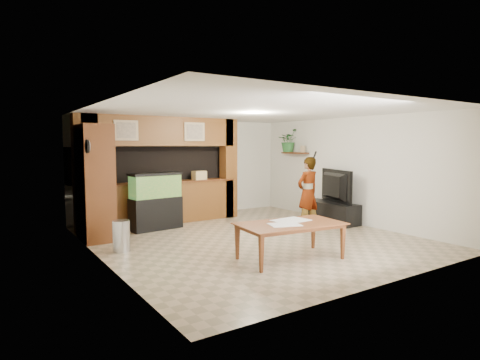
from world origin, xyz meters
TOP-DOWN VIEW (x-y plane):
  - floor at (0.00, 0.00)m, footprint 6.50×6.50m
  - ceiling at (0.00, 0.00)m, footprint 6.50×6.50m
  - wall_back at (0.00, 3.25)m, footprint 6.00×0.00m
  - wall_left at (-3.00, 0.00)m, footprint 0.00×6.50m
  - wall_right at (3.00, 0.00)m, footprint 0.00×6.50m
  - partition at (-0.95, 2.64)m, footprint 4.20×0.99m
  - wall_clock at (-2.97, 1.00)m, footprint 0.05×0.25m
  - wall_shelf at (2.85, 1.95)m, footprint 0.25×0.90m
  - pantry_cabinet at (-2.70, 1.65)m, footprint 0.58×0.95m
  - trash_can at (-2.55, 0.48)m, footprint 0.31×0.31m
  - aquarium at (-1.31, 1.95)m, footprint 1.17×0.44m
  - tv_stand at (2.65, 0.36)m, footprint 0.55×1.51m
  - television at (2.65, 0.36)m, footprint 0.62×1.40m
  - photo_frame at (2.85, 1.62)m, footprint 0.06×0.14m
  - potted_plant at (2.82, 2.22)m, footprint 0.74×0.69m
  - person at (1.71, 0.18)m, footprint 0.63×0.43m
  - microphone at (1.76, 0.02)m, footprint 0.04×0.11m
  - dining_table at (-0.33, -1.62)m, footprint 1.86×1.17m
  - newspaper_a at (-0.17, -1.42)m, footprint 0.65×0.49m
  - newspaper_b at (-0.50, -1.65)m, footprint 0.59×0.50m
  - counter_box at (0.07, 2.45)m, footprint 0.36×0.26m

SIDE VIEW (x-z plane):
  - floor at x=0.00m, z-range 0.00..0.00m
  - tv_stand at x=2.65m, z-range 0.00..0.50m
  - trash_can at x=-2.55m, z-range 0.00..0.57m
  - dining_table at x=-0.33m, z-range 0.00..0.62m
  - newspaper_b at x=-0.50m, z-range 0.62..0.63m
  - newspaper_a at x=-0.17m, z-range 0.62..0.63m
  - aquarium at x=-1.31m, z-range -0.01..1.28m
  - person at x=1.71m, z-range 0.00..1.65m
  - television at x=2.65m, z-range 0.50..1.32m
  - counter_box at x=0.07m, z-range 1.04..1.26m
  - pantry_cabinet at x=-2.70m, z-range 0.00..2.33m
  - wall_back at x=0.00m, z-range -1.70..4.30m
  - wall_left at x=-3.00m, z-range -1.95..4.55m
  - wall_right at x=3.00m, z-range -1.95..4.55m
  - partition at x=-0.95m, z-range 0.01..2.61m
  - wall_shelf at x=2.85m, z-range 1.68..1.72m
  - microphone at x=1.76m, z-range 1.62..1.79m
  - photo_frame at x=2.85m, z-range 1.72..1.91m
  - wall_clock at x=-2.97m, z-range 1.77..2.02m
  - potted_plant at x=2.82m, z-range 1.72..2.38m
  - ceiling at x=0.00m, z-range 2.60..2.60m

